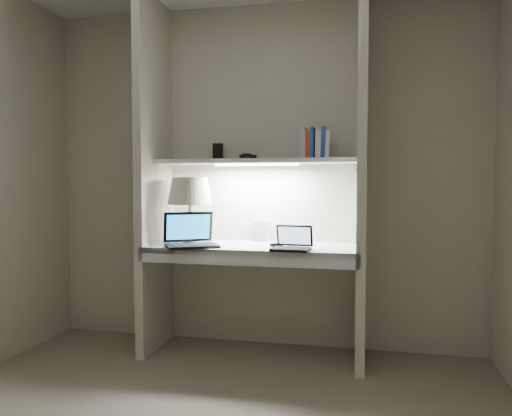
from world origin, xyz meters
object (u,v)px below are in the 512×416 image
(laptop_main, at_px, (191,238))
(book_row, at_px, (315,144))
(table_lamp, at_px, (190,199))
(speaker, at_px, (261,231))
(laptop_netbook, at_px, (292,244))

(laptop_main, relative_size, book_row, 2.05)
(book_row, bearing_deg, table_lamp, -174.73)
(speaker, bearing_deg, book_row, -38.72)
(laptop_main, xyz_separation_m, laptop_netbook, (0.70, -0.04, -0.01))
(speaker, bearing_deg, laptop_netbook, -76.61)
(table_lamp, xyz_separation_m, laptop_main, (0.06, -0.17, -0.26))
(table_lamp, relative_size, laptop_netbook, 1.81)
(table_lamp, distance_m, laptop_netbook, 0.84)
(book_row, bearing_deg, laptop_main, -162.85)
(laptop_main, relative_size, speaker, 2.79)
(table_lamp, distance_m, book_row, 0.96)
(laptop_main, xyz_separation_m, speaker, (0.41, 0.37, 0.03))
(laptop_netbook, bearing_deg, book_row, 74.09)
(table_lamp, relative_size, book_row, 2.19)
(book_row, bearing_deg, laptop_netbook, -111.47)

